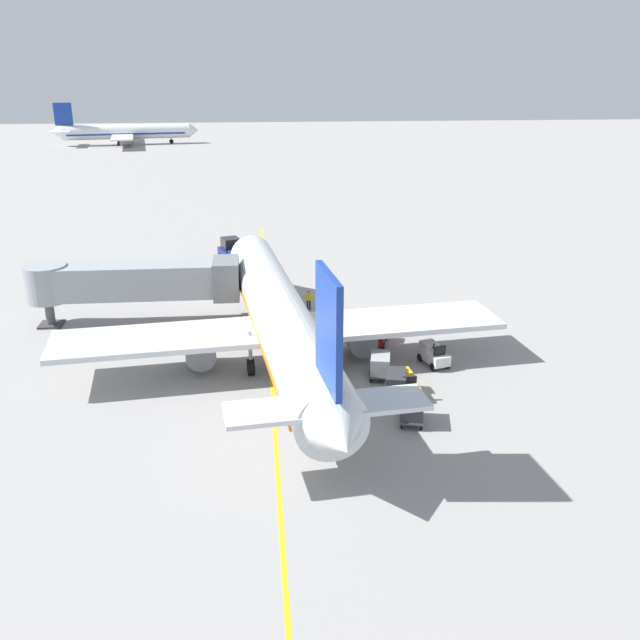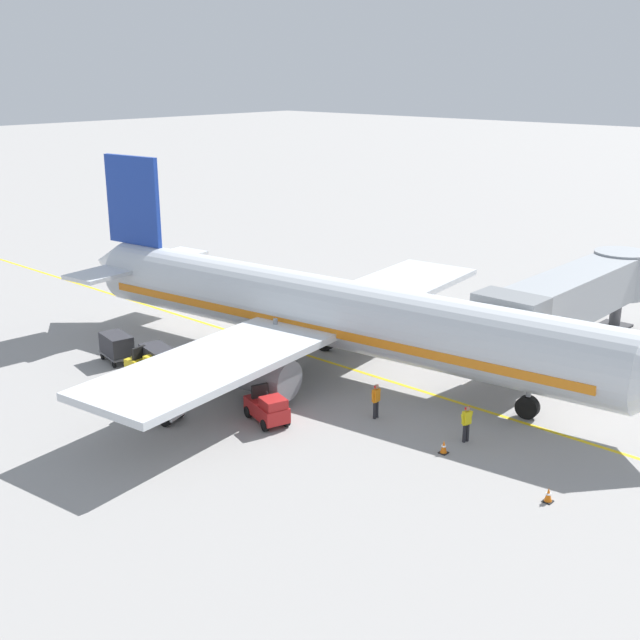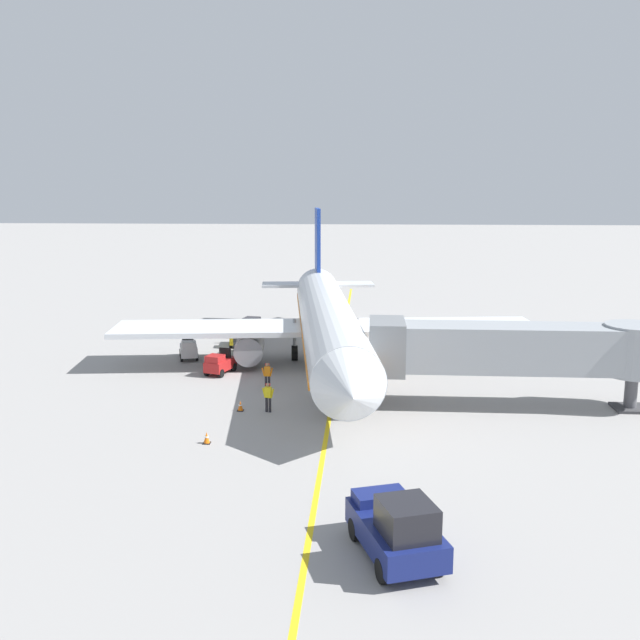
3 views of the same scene
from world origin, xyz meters
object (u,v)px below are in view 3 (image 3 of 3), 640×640
(parked_airliner, at_px, (328,322))
(baggage_tug_trailing, at_px, (220,364))
(ground_crew_wing_walker, at_px, (268,396))
(safety_cone_nose_right, at_px, (240,406))
(baggage_tug_lead, at_px, (189,349))
(ground_crew_loader, at_px, (267,374))
(baggage_cart_second_in_train, at_px, (246,334))
(baggage_tug_spare, at_px, (238,337))
(pushback_tractor, at_px, (397,528))
(baggage_cart_third_in_train, at_px, (250,326))
(safety_cone_nose_left, at_px, (207,438))
(jet_bridge, at_px, (514,348))
(baggage_cart_front, at_px, (246,342))

(parked_airliner, height_order, baggage_tug_trailing, parked_airliner)
(ground_crew_wing_walker, distance_m, safety_cone_nose_right, 1.73)
(parked_airliner, bearing_deg, baggage_tug_lead, -7.78)
(parked_airliner, distance_m, ground_crew_loader, 7.33)
(baggage_cart_second_in_train, xyz_separation_m, ground_crew_wing_walker, (-4.10, 16.63, 0.00))
(baggage_tug_trailing, height_order, ground_crew_wing_walker, ground_crew_wing_walker)
(parked_airliner, height_order, baggage_tug_lead, parked_airliner)
(baggage_tug_spare, xyz_separation_m, safety_cone_nose_right, (-3.14, 16.42, -0.42))
(baggage_tug_lead, bearing_deg, pushback_tractor, 117.33)
(baggage_tug_trailing, relative_size, safety_cone_nose_right, 4.65)
(baggage_tug_trailing, relative_size, ground_crew_loader, 1.62)
(baggage_cart_third_in_train, bearing_deg, safety_cone_nose_left, 94.64)
(safety_cone_nose_left, xyz_separation_m, safety_cone_nose_right, (-0.74, -5.21, 0.00))
(safety_cone_nose_right, bearing_deg, baggage_tug_lead, -63.27)
(pushback_tractor, relative_size, safety_cone_nose_left, 8.26)
(jet_bridge, relative_size, baggage_tug_trailing, 6.01)
(pushback_tractor, distance_m, baggage_tug_lead, 30.86)
(baggage_cart_third_in_train, bearing_deg, jet_bridge, 135.03)
(jet_bridge, distance_m, baggage_cart_third_in_train, 25.86)
(baggage_cart_third_in_train, relative_size, ground_crew_wing_walker, 1.76)
(baggage_cart_second_in_train, xyz_separation_m, ground_crew_loader, (-3.41, 12.13, 0.00))
(baggage_tug_spare, xyz_separation_m, safety_cone_nose_left, (-2.40, 21.62, -0.42))
(parked_airliner, relative_size, baggage_cart_third_in_train, 12.54)
(baggage_tug_spare, bearing_deg, baggage_tug_lead, 57.47)
(baggage_tug_trailing, distance_m, baggage_cart_second_in_train, 8.72)
(baggage_tug_spare, relative_size, baggage_cart_second_in_train, 0.88)
(parked_airliner, height_order, safety_cone_nose_left, parked_airliner)
(safety_cone_nose_right, bearing_deg, baggage_tug_spare, -79.17)
(pushback_tractor, bearing_deg, safety_cone_nose_left, -49.13)
(pushback_tractor, height_order, ground_crew_wing_walker, pushback_tractor)
(baggage_tug_trailing, bearing_deg, jet_bridge, 161.54)
(safety_cone_nose_right, bearing_deg, pushback_tractor, 117.78)
(baggage_cart_third_in_train, distance_m, ground_crew_wing_walker, 20.50)
(pushback_tractor, height_order, ground_crew_loader, pushback_tractor)
(jet_bridge, xyz_separation_m, baggage_cart_front, (17.46, -11.96, -2.51))
(parked_airliner, bearing_deg, baggage_tug_trailing, 20.48)
(baggage_cart_second_in_train, bearing_deg, ground_crew_loader, 105.71)
(jet_bridge, bearing_deg, baggage_tug_spare, -38.32)
(baggage_tug_lead, bearing_deg, safety_cone_nose_right, 116.73)
(ground_crew_loader, bearing_deg, safety_cone_nose_left, 80.26)
(baggage_cart_second_in_train, bearing_deg, jet_bridge, 140.45)
(parked_airliner, distance_m, baggage_tug_trailing, 8.03)
(baggage_tug_spare, xyz_separation_m, ground_crew_wing_walker, (-4.74, 16.50, 0.24))
(ground_crew_wing_walker, xyz_separation_m, ground_crew_loader, (0.69, -4.50, 0.00))
(baggage_cart_third_in_train, xyz_separation_m, ground_crew_loader, (-3.69, 15.52, 0.00))
(baggage_tug_trailing, relative_size, baggage_tug_spare, 1.05)
(baggage_cart_front, bearing_deg, safety_cone_nose_left, 93.92)
(baggage_tug_spare, bearing_deg, baggage_cart_front, 112.26)
(jet_bridge, height_order, safety_cone_nose_right, jet_bridge)
(baggage_cart_third_in_train, height_order, safety_cone_nose_right, baggage_cart_third_in_train)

